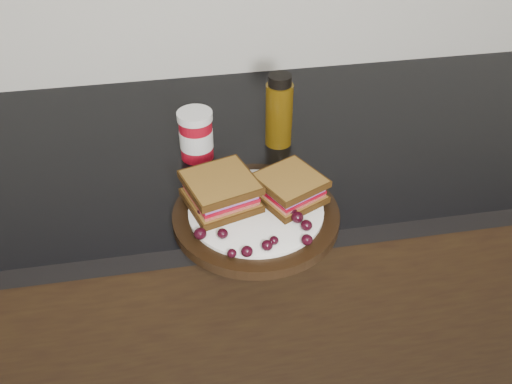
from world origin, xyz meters
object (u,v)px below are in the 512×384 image
at_px(plate, 256,216).
at_px(oil_bottle, 279,110).
at_px(sandwich_left, 221,191).
at_px(condiment_jar, 196,135).

bearing_deg(plate, oil_bottle, 69.28).
distance_m(plate, sandwich_left, 0.07).
bearing_deg(plate, condiment_jar, 110.85).
relative_size(plate, oil_bottle, 1.88).
distance_m(condiment_jar, oil_bottle, 0.17).
bearing_deg(condiment_jar, sandwich_left, -82.47).
distance_m(plate, oil_bottle, 0.25).
xyz_separation_m(plate, sandwich_left, (-0.05, 0.03, 0.04)).
bearing_deg(sandwich_left, condiment_jar, 80.92).
relative_size(condiment_jar, oil_bottle, 0.66).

